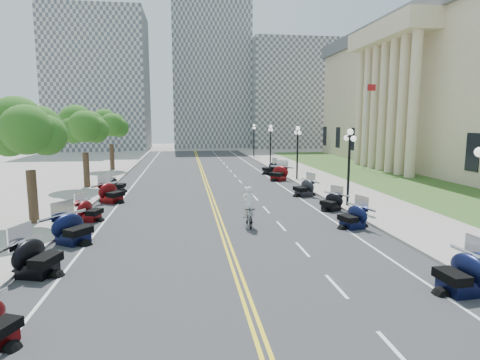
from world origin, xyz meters
name	(u,v)px	position (x,y,z in m)	size (l,w,h in m)	color
ground	(222,228)	(0.00, 0.00, 0.00)	(160.00, 160.00, 0.00)	gray
road	(210,194)	(0.00, 10.00, 0.00)	(16.00, 90.00, 0.01)	#333335
centerline_yellow_a	(208,194)	(-0.12, 10.00, 0.01)	(0.12, 90.00, 0.00)	yellow
centerline_yellow_b	(212,194)	(0.12, 10.00, 0.01)	(0.12, 90.00, 0.00)	yellow
edge_line_north	(291,192)	(6.40, 10.00, 0.01)	(0.12, 90.00, 0.00)	white
edge_line_south	(125,196)	(-6.40, 10.00, 0.01)	(0.12, 90.00, 0.00)	white
lane_dash_3	(397,352)	(3.20, -12.00, 0.01)	(0.12, 2.00, 0.00)	white
lane_dash_4	(336,286)	(3.20, -8.00, 0.01)	(0.12, 2.00, 0.00)	white
lane_dash_5	(302,249)	(3.20, -4.00, 0.01)	(0.12, 2.00, 0.00)	white
lane_dash_6	(281,226)	(3.20, 0.00, 0.01)	(0.12, 2.00, 0.00)	white
lane_dash_7	(266,210)	(3.20, 4.00, 0.01)	(0.12, 2.00, 0.00)	white
lane_dash_8	(255,198)	(3.20, 8.00, 0.01)	(0.12, 2.00, 0.00)	white
lane_dash_9	(247,189)	(3.20, 12.00, 0.01)	(0.12, 2.00, 0.00)	white
lane_dash_10	(240,181)	(3.20, 16.00, 0.01)	(0.12, 2.00, 0.00)	white
lane_dash_11	(235,176)	(3.20, 20.00, 0.01)	(0.12, 2.00, 0.00)	white
lane_dash_12	(231,171)	(3.20, 24.00, 0.01)	(0.12, 2.00, 0.00)	white
lane_dash_13	(227,167)	(3.20, 28.00, 0.01)	(0.12, 2.00, 0.00)	white
lane_dash_14	(224,163)	(3.20, 32.00, 0.01)	(0.12, 2.00, 0.00)	white
lane_dash_15	(221,160)	(3.20, 36.00, 0.01)	(0.12, 2.00, 0.00)	white
lane_dash_16	(219,158)	(3.20, 40.00, 0.01)	(0.12, 2.00, 0.00)	white
lane_dash_17	(217,156)	(3.20, 44.00, 0.01)	(0.12, 2.00, 0.00)	white
lane_dash_18	(215,154)	(3.20, 48.00, 0.01)	(0.12, 2.00, 0.00)	white
lane_dash_19	(213,152)	(3.20, 52.00, 0.01)	(0.12, 2.00, 0.00)	white
sidewalk_north	(340,190)	(10.50, 10.00, 0.07)	(5.00, 90.00, 0.15)	#9E9991
sidewalk_south	(67,197)	(-10.50, 10.00, 0.07)	(5.00, 90.00, 0.15)	#9E9991
lawn	(376,175)	(17.50, 18.00, 0.05)	(9.00, 60.00, 0.10)	#356023
distant_block_a	(100,82)	(-18.00, 62.00, 13.00)	(18.00, 14.00, 26.00)	gray
distant_block_b	(211,77)	(4.00, 68.00, 15.00)	(16.00, 12.00, 30.00)	gray
distant_block_c	(296,95)	(22.00, 65.00, 11.00)	(20.00, 14.00, 22.00)	gray
street_lamp_2	(349,168)	(8.60, 4.00, 2.60)	(0.50, 1.20, 4.90)	black
street_lamp_3	(297,153)	(8.60, 16.00, 2.60)	(0.50, 1.20, 4.90)	black
street_lamp_4	(270,145)	(8.60, 28.00, 2.60)	(0.50, 1.20, 4.90)	black
street_lamp_5	(254,141)	(8.60, 40.00, 2.60)	(0.50, 1.20, 4.90)	black
flagpole	(365,126)	(18.00, 22.00, 5.00)	(1.10, 0.20, 10.00)	silver
tree_2	(28,137)	(-10.00, 2.00, 4.75)	(4.80, 4.80, 9.20)	#235619
tree_3	(84,131)	(-10.00, 14.00, 4.75)	(4.80, 4.80, 9.20)	#235619
tree_4	(111,128)	(-10.00, 26.00, 4.75)	(4.80, 4.80, 9.20)	#235619
motorcycle_n_3	(461,271)	(7.03, -9.05, 0.74)	(2.12, 2.12, 1.48)	black
motorcycle_n_5	(353,215)	(6.84, -0.88, 0.68)	(1.94, 1.94, 1.36)	black
motorcycle_n_6	(331,201)	(7.23, 3.30, 0.62)	(1.77, 1.77, 1.24)	black
motorcycle_n_7	(304,187)	(6.93, 8.20, 0.71)	(2.02, 2.02, 1.42)	black
motorcycle_n_9	(278,172)	(6.84, 16.15, 0.78)	(2.22, 2.22, 1.56)	#590A0C
motorcycle_n_10	(270,168)	(6.96, 20.70, 0.70)	(2.01, 2.01, 1.41)	black
motorcycle_s_4	(37,255)	(-7.26, -5.56, 0.76)	(2.18, 2.18, 1.53)	black
motorcycle_s_5	(73,227)	(-7.02, -1.67, 0.78)	(2.23, 2.23, 1.56)	black
motorcycle_s_6	(89,209)	(-7.25, 2.57, 0.66)	(1.89, 1.89, 1.32)	#590A0C
motorcycle_s_7	(112,192)	(-6.92, 7.70, 0.77)	(2.20, 2.20, 1.54)	#590A0C
motorcycle_s_8	(117,184)	(-7.25, 11.96, 0.64)	(1.83, 1.83, 1.28)	black
bicycle	(249,217)	(1.45, 0.08, 0.55)	(0.52, 1.84, 1.11)	#A51414
cyclist_rider	(249,189)	(1.45, 0.08, 2.03)	(0.67, 0.44, 1.85)	silver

